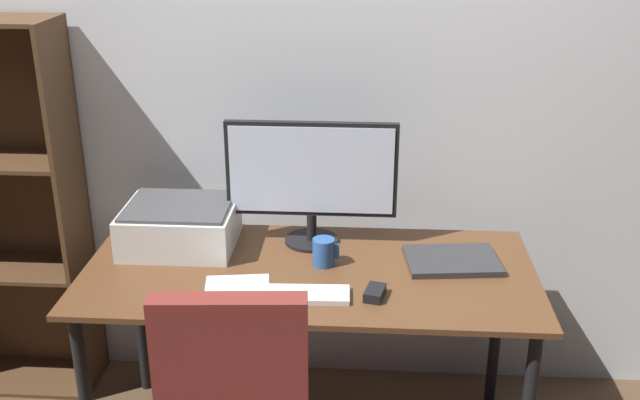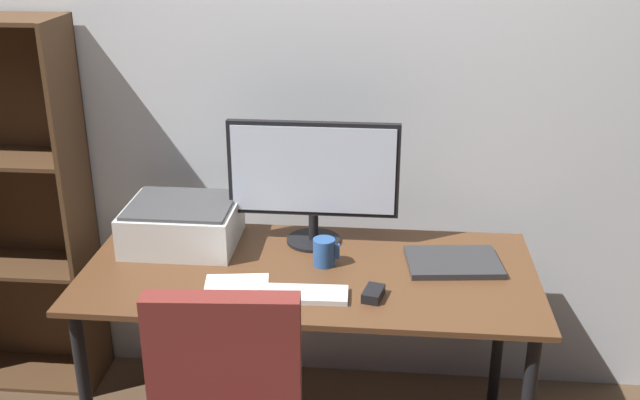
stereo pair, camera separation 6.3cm
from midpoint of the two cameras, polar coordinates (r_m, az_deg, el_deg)
name	(u,v)px [view 2 (the right image)]	position (r m, az deg, el deg)	size (l,w,h in m)	color
back_wall	(323,75)	(2.90, 0.87, 9.53)	(6.40, 0.10, 2.60)	silver
desk	(309,290)	(2.62, -0.13, -6.92)	(1.56, 0.73, 0.74)	#56351E
monitor	(313,175)	(2.68, 0.16, 1.94)	(0.62, 0.20, 0.46)	black
keyboard	(303,294)	(2.41, -0.52, -7.23)	(0.29, 0.11, 0.02)	silver
mouse	(373,294)	(2.41, 4.85, -7.15)	(0.06, 0.10, 0.03)	black
coffee_mug	(324,252)	(2.59, 1.03, -4.00)	(0.09, 0.08, 0.10)	#285193
laptop	(453,262)	(2.65, 10.82, -4.69)	(0.32, 0.23, 0.02)	#2D2D30
printer	(182,224)	(2.78, -9.84, -1.79)	(0.40, 0.34, 0.16)	silver
paper_sheet	(235,295)	(2.43, -5.75, -7.27)	(0.21, 0.30, 0.00)	white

